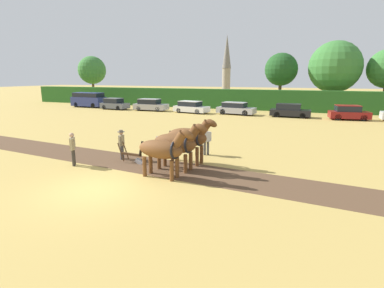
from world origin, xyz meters
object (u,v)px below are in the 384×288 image
(church_spire, at_px, (227,64))
(parked_car_center_right, at_px, (236,109))
(plow, at_px, (134,157))
(tree_far_left, at_px, (92,70))
(farmer_beside_team, at_px, (206,140))
(farmer_onlooker_left, at_px, (73,147))
(tree_center_left, at_px, (335,67))
(parked_car_far_right, at_px, (349,113))
(parked_car_center_left, at_px, (150,105))
(parked_van, at_px, (89,100))
(tree_left, at_px, (281,70))
(farmer_at_plow, at_px, (122,142))
(parked_car_left, at_px, (114,104))
(draft_horse_lead_right, at_px, (177,143))
(parked_car_center, at_px, (191,107))
(draft_horse_lead_left, at_px, (163,149))
(draft_horse_trail_left, at_px, (189,137))
(parked_car_right, at_px, (290,111))

(church_spire, xyz_separation_m, parked_car_center_right, (11.20, -36.38, -6.63))
(plow, bearing_deg, tree_far_left, 137.05)
(farmer_beside_team, distance_m, farmer_onlooker_left, 7.14)
(tree_center_left, distance_m, parked_car_far_right, 11.25)
(parked_car_center_left, bearing_deg, parked_van, 174.71)
(tree_left, bearing_deg, farmer_at_plow, -99.34)
(parked_car_left, xyz_separation_m, parked_car_far_right, (28.90, 0.42, -0.00))
(farmer_at_plow, distance_m, farmer_onlooker_left, 2.50)
(tree_far_left, relative_size, parked_car_center_left, 1.80)
(tree_center_left, relative_size, parked_car_center_left, 2.00)
(church_spire, height_order, parked_car_center_right, church_spire)
(tree_far_left, xyz_separation_m, church_spire, (18.94, 25.00, 1.77))
(tree_far_left, height_order, church_spire, church_spire)
(tree_left, xyz_separation_m, parked_car_left, (-20.91, -9.93, -4.63))
(farmer_at_plow, distance_m, parked_car_center_left, 23.88)
(farmer_at_plow, xyz_separation_m, parked_van, (-21.11, 22.25, 0.17))
(draft_horse_lead_right, height_order, plow, draft_horse_lead_right)
(farmer_beside_team, xyz_separation_m, parked_car_center, (-8.46, 18.71, -0.19))
(farmer_onlooker_left, bearing_deg, parked_car_center, 62.23)
(parked_car_center_left, bearing_deg, tree_center_left, 23.00)
(tree_left, relative_size, parked_car_center_left, 1.69)
(tree_center_left, xyz_separation_m, parked_car_center_left, (-22.29, -10.12, -4.91))
(church_spire, bearing_deg, draft_horse_lead_left, -77.22)
(church_spire, relative_size, draft_horse_trail_left, 4.80)
(tree_left, distance_m, farmer_beside_team, 28.95)
(farmer_at_plow, xyz_separation_m, farmer_onlooker_left, (-1.55, -1.96, 0.05))
(draft_horse_trail_left, distance_m, farmer_beside_team, 2.05)
(tree_far_left, distance_m, church_spire, 31.41)
(draft_horse_lead_right, bearing_deg, parked_car_center_right, 101.57)
(parked_car_left, height_order, parked_car_center_left, parked_car_center_left)
(parked_car_center_right, bearing_deg, tree_far_left, 166.42)
(draft_horse_lead_left, xyz_separation_m, parked_car_left, (-19.30, 23.12, -0.56))
(draft_horse_lead_right, height_order, draft_horse_trail_left, draft_horse_trail_left)
(farmer_onlooker_left, distance_m, parked_car_left, 27.17)
(farmer_beside_team, relative_size, parked_car_center_left, 0.35)
(parked_car_center, bearing_deg, farmer_onlooker_left, -73.09)
(draft_horse_lead_right, bearing_deg, farmer_at_plow, 174.36)
(parked_car_far_right, bearing_deg, parked_van, 170.68)
(draft_horse_trail_left, xyz_separation_m, parked_car_center_left, (-14.07, 20.97, -0.64))
(parked_van, bearing_deg, plow, -44.81)
(draft_horse_trail_left, relative_size, parked_car_center, 0.63)
(draft_horse_lead_left, relative_size, parked_car_right, 0.67)
(parked_car_center_left, bearing_deg, parked_car_center, -4.22)
(parked_car_center, relative_size, parked_car_right, 1.06)
(tree_far_left, relative_size, parked_car_center_right, 1.75)
(parked_van, distance_m, parked_car_center_right, 22.22)
(draft_horse_lead_left, distance_m, parked_car_left, 30.12)
(parked_car_center_right, bearing_deg, parked_car_left, -171.25)
(draft_horse_lead_right, bearing_deg, parked_car_center, 115.36)
(parked_car_center_left, height_order, parked_car_center, parked_car_center_left)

